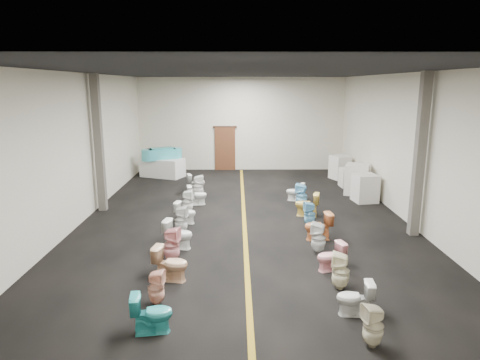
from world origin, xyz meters
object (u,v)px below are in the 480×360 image
Objects in this scene: display_table at (163,168)px; toilet_left_4 at (178,234)px; toilet_left_7 at (187,202)px; toilet_left_6 at (185,213)px; toilet_left_8 at (197,195)px; toilet_right_6 at (310,214)px; toilet_left_3 at (172,245)px; toilet_right_0 at (373,326)px; toilet_right_3 at (331,257)px; appliance_crate_d at (340,167)px; toilet_left_9 at (198,186)px; toilet_right_5 at (318,226)px; toilet_right_2 at (341,271)px; appliance_crate_b at (357,179)px; bathtub at (162,154)px; toilet_left_2 at (171,264)px; appliance_crate_c at (349,178)px; appliance_crate_a at (365,188)px; toilet_right_8 at (302,196)px; toilet_right_1 at (355,298)px; toilet_right_9 at (295,192)px; toilet_left_5 at (181,220)px; toilet_right_7 at (307,204)px; toilet_left_0 at (152,313)px; toilet_right_4 at (318,238)px; toilet_left_10 at (196,183)px.

display_table is 9.03m from toilet_left_4.
toilet_left_6 is at bearing -173.89° from toilet_left_7.
toilet_left_8 is 0.93× the size of toilet_right_6.
toilet_right_0 is (3.73, -3.40, -0.06)m from toilet_left_3.
toilet_right_3 is (5.53, -10.22, -0.09)m from display_table.
toilet_left_3 is 3.71m from toilet_right_3.
appliance_crate_d is 1.25× the size of toilet_left_9.
toilet_left_6 is at bearing -118.18° from toilet_right_5.
appliance_crate_b is at bearing 179.53° from toilet_right_2.
bathtub reaches higher than toilet_left_2.
toilet_right_6 is at bearing -115.98° from appliance_crate_c.
toilet_left_8 is at bearing -176.54° from appliance_crate_a.
toilet_left_6 is at bearing 8.65° from toilet_left_3.
toilet_left_7 is 3.90m from toilet_right_8.
toilet_right_8 reaches higher than toilet_right_2.
toilet_right_2 is at bearing -174.28° from toilet_right_1.
appliance_crate_c is 1.10× the size of toilet_left_8.
appliance_crate_c is 3.32m from toilet_right_9.
toilet_left_5 is at bearing -130.80° from appliance_crate_d.
display_table is 4.19m from toilet_left_9.
appliance_crate_d is 1.36× the size of toilet_right_7.
toilet_left_0 is 1.99m from toilet_left_2.
appliance_crate_b reaches higher than toilet_right_4.
appliance_crate_d is at bearing -27.85° from bathtub.
appliance_crate_a is at bearing 153.22° from toilet_right_0.
toilet_left_10 is (-0.20, 1.88, 0.01)m from toilet_left_8.
appliance_crate_a reaches higher than toilet_left_3.
appliance_crate_a is 6.42m from toilet_left_10.
toilet_left_2 is 3.86m from toilet_right_1.
toilet_right_8 reaches higher than display_table.
toilet_right_2 is (3.71, -3.41, -0.01)m from toilet_left_5.
toilet_right_8 reaches higher than toilet_right_6.
toilet_left_6 is 7.38m from toilet_right_0.
toilet_right_2 is (3.56, -0.43, 0.01)m from toilet_left_2.
toilet_right_7 reaches higher than appliance_crate_c.
display_table reaches higher than toilet_right_7.
appliance_crate_d is 1.37× the size of toilet_left_2.
bathtub is at bearing -123.29° from toilet_right_7.
appliance_crate_b is at bearing 146.95° from toilet_right_5.
toilet_left_10 is (-6.23, 1.52, -0.13)m from appliance_crate_a.
toilet_left_0 is 0.89× the size of toilet_left_5.
toilet_right_2 reaches higher than appliance_crate_c.
toilet_left_0 is 4.94m from toilet_right_4.
toilet_right_4 is (3.55, -0.36, 0.02)m from toilet_left_4.
toilet_right_0 is 6.03m from toilet_right_6.
appliance_crate_a is at bearing -33.61° from toilet_left_2.
toilet_right_4 is at bearing -167.13° from toilet_left_10.
toilet_right_0 is 8.89m from toilet_right_9.
toilet_left_9 is (-0.01, 8.98, 0.07)m from toilet_left_0.
toilet_left_9 is 1.12× the size of toilet_right_6.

